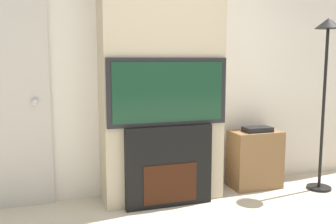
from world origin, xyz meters
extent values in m
cube|color=silver|center=(0.00, 2.03, 1.35)|extent=(6.00, 0.06, 2.70)
cube|color=#BCAD8E|center=(0.00, 1.79, 1.35)|extent=(1.13, 0.41, 2.70)
cube|color=black|center=(0.00, 1.59, 0.37)|extent=(0.81, 0.14, 0.75)
cube|color=#33160A|center=(0.00, 1.51, 0.22)|extent=(0.50, 0.01, 0.36)
cube|color=black|center=(0.00, 1.59, 1.05)|extent=(1.10, 0.06, 0.60)
cube|color=#143823|center=(0.00, 1.55, 1.05)|extent=(1.02, 0.01, 0.53)
cylinder|color=black|center=(1.63, 1.51, 0.01)|extent=(0.24, 0.24, 0.03)
cylinder|color=black|center=(1.63, 1.51, 0.83)|extent=(0.03, 0.03, 1.61)
cone|color=black|center=(1.63, 1.51, 1.68)|extent=(0.26, 0.26, 0.10)
cube|color=brown|center=(1.02, 1.77, 0.30)|extent=(0.52, 0.30, 0.60)
cube|color=black|center=(1.02, 1.74, 0.62)|extent=(0.29, 0.17, 0.05)
sphere|color=silver|center=(-1.13, 1.94, 0.96)|extent=(0.06, 0.06, 0.06)
camera|label=1|loc=(-1.02, -1.56, 1.33)|focal=40.00mm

